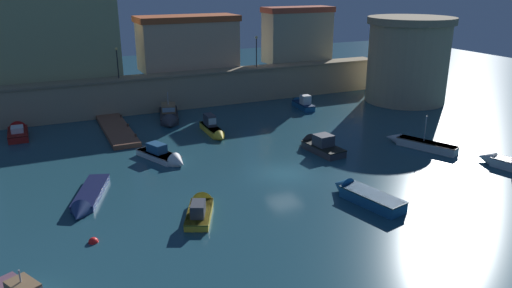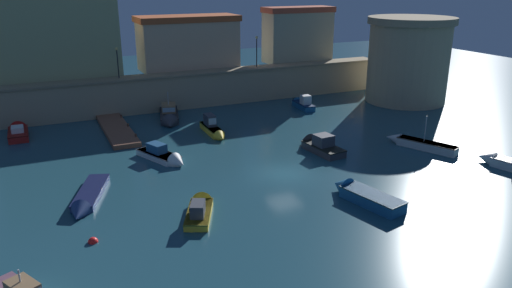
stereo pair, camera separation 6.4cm
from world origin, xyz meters
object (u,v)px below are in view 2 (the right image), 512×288
Objects in this scene: moored_boat_9 at (362,195)px; moored_boat_12 at (318,145)px; fortress_tower at (408,60)px; quay_lamp_1 at (257,47)px; quay_lamp_0 at (117,58)px; moored_boat_0 at (200,207)px; moored_boat_3 at (302,103)px; moored_boat_1 at (418,143)px; moored_boat_11 at (213,129)px; moored_boat_2 at (165,157)px; moored_boat_6 at (87,200)px; moored_boat_4 at (169,116)px; mooring_buoy_0 at (93,242)px; moored_boat_5 at (18,131)px.

moored_boat_9 is 1.10× the size of moored_boat_12.
quay_lamp_1 is (-16.21, 8.63, 1.40)m from fortress_tower.
quay_lamp_0 reaches higher than moored_boat_0.
moored_boat_0 is 28.75m from moored_boat_3.
moored_boat_11 is (-15.36, 11.58, 0.14)m from moored_boat_1.
moored_boat_1 reaches higher than moored_boat_12.
moored_boat_2 is 0.80× the size of moored_boat_6.
moored_boat_4 is at bearing -50.44° from quay_lamp_0.
moored_boat_2 is at bearing 71.45° from moored_boat_12.
fortress_tower is at bearing 26.07° from mooring_buoy_0.
moored_boat_0 is at bearing 8.27° from mooring_buoy_0.
moored_boat_1 is at bearing -76.90° from quay_lamp_1.
moored_boat_1 is at bearing -116.43° from moored_boat_12.
moored_boat_4 is at bearing -93.86° from moored_boat_5.
moored_boat_1 reaches higher than moored_boat_11.
fortress_tower is 18.42m from quay_lamp_1.
moored_boat_2 is at bearing 149.47° from moored_boat_6.
moored_boat_6 is at bearing 86.80° from mooring_buoy_0.
quay_lamp_0 is at bearing -148.26° from moored_boat_11.
moored_boat_4 is (-12.62, -4.94, -6.08)m from quay_lamp_1.
moored_boat_5 is 0.91× the size of moored_boat_11.
moored_boat_3 is at bearing -15.57° from moored_boat_1.
quay_lamp_1 reaches higher than mooring_buoy_0.
mooring_buoy_0 is (3.86, -24.10, -0.41)m from moored_boat_5.
moored_boat_11 is at bearing -59.66° from quay_lamp_0.
moored_boat_2 is at bearing -134.08° from quay_lamp_1.
moored_boat_3 reaches higher than moored_boat_2.
moored_boat_9 is at bearing 98.21° from moored_boat_1.
moored_boat_12 reaches higher than moored_boat_2.
moored_boat_11 is at bearing 29.68° from moored_boat_1.
moored_boat_4 is 1.37× the size of moored_boat_12.
quay_lamp_0 reaches higher than moored_boat_6.
quay_lamp_0 reaches higher than moored_boat_3.
moored_boat_5 is (-30.38, 2.11, -0.09)m from moored_boat_3.
moored_boat_6 is (-6.45, -22.50, -6.05)m from quay_lamp_0.
moored_boat_12 is 21.92m from mooring_buoy_0.
moored_boat_12 is (13.04, -3.03, 0.12)m from moored_boat_2.
moored_boat_0 is 16.92m from moored_boat_11.
quay_lamp_1 is 0.57× the size of moored_boat_1.
quay_lamp_1 reaches higher than moored_boat_1.
moored_boat_5 is 18.89m from moored_boat_11.
moored_boat_12 is at bearing -27.55° from moored_boat_9.
quay_lamp_1 is 0.70× the size of moored_boat_12.
moored_boat_0 is 22.31m from moored_boat_1.
moored_boat_2 reaches higher than moored_boat_6.
moored_boat_11 reaches higher than moored_boat_2.
moored_boat_6 is (-23.15, -22.50, -6.29)m from quay_lamp_1.
moored_boat_1 is 1.17× the size of moored_boat_2.
moored_boat_11 is at bearing 1.82° from moored_boat_0.
moored_boat_9 is at bearing -70.18° from quay_lamp_0.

